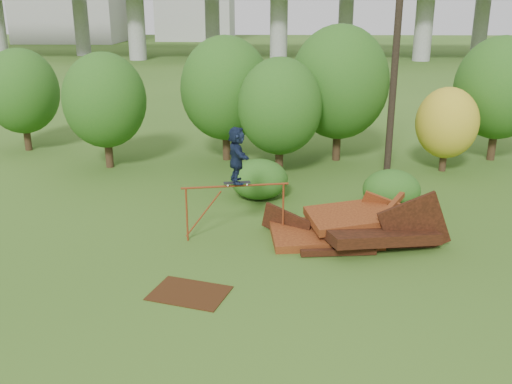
{
  "coord_description": "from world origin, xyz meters",
  "views": [
    {
      "loc": [
        -0.22,
        -14.28,
        7.03
      ],
      "look_at": [
        -0.8,
        2.0,
        1.6
      ],
      "focal_mm": 40.0,
      "sensor_mm": 36.0,
      "label": 1
    }
  ],
  "objects_px": {
    "scrap_pile": "(354,229)",
    "utility_pole": "(396,48)",
    "skater": "(237,155)",
    "flat_plate": "(189,293)"
  },
  "relations": [
    {
      "from": "flat_plate",
      "to": "scrap_pile",
      "type": "bearing_deg",
      "value": 37.64
    },
    {
      "from": "scrap_pile",
      "to": "utility_pole",
      "type": "bearing_deg",
      "value": 71.37
    },
    {
      "from": "scrap_pile",
      "to": "skater",
      "type": "xyz_separation_m",
      "value": [
        -3.61,
        0.13,
        2.29
      ]
    },
    {
      "from": "utility_pole",
      "to": "flat_plate",
      "type": "bearing_deg",
      "value": -124.09
    },
    {
      "from": "utility_pole",
      "to": "skater",
      "type": "bearing_deg",
      "value": -132.42
    },
    {
      "from": "scrap_pile",
      "to": "utility_pole",
      "type": "height_order",
      "value": "utility_pole"
    },
    {
      "from": "skater",
      "to": "utility_pole",
      "type": "height_order",
      "value": "utility_pole"
    },
    {
      "from": "scrap_pile",
      "to": "skater",
      "type": "relative_size",
      "value": 3.34
    },
    {
      "from": "skater",
      "to": "utility_pole",
      "type": "relative_size",
      "value": 0.16
    },
    {
      "from": "scrap_pile",
      "to": "utility_pole",
      "type": "distance_m",
      "value": 8.44
    }
  ]
}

